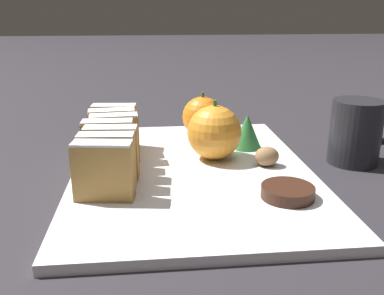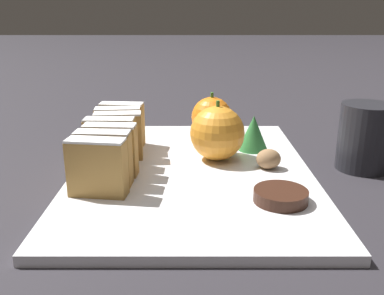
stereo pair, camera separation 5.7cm
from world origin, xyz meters
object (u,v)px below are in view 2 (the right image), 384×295
at_px(walnut, 268,159).
at_px(coffee_mug, 367,137).
at_px(orange_far, 212,117).
at_px(chocolate_cookie, 280,196).
at_px(orange_near, 217,133).

xyz_separation_m(walnut, coffee_mug, (0.14, 0.03, 0.02)).
relative_size(orange_far, chocolate_cookie, 1.23).
bearing_deg(chocolate_cookie, walnut, 88.02).
distance_m(orange_far, coffee_mug, 0.24).
xyz_separation_m(walnut, chocolate_cookie, (-0.00, -0.11, -0.01)).
distance_m(orange_far, chocolate_cookie, 0.26).
distance_m(orange_near, coffee_mug, 0.21).
bearing_deg(walnut, orange_far, 115.59).
bearing_deg(chocolate_cookie, coffee_mug, 42.85).
height_order(orange_far, coffee_mug, coffee_mug).
height_order(walnut, coffee_mug, coffee_mug).
relative_size(walnut, coffee_mug, 0.32).
xyz_separation_m(orange_near, orange_far, (-0.00, 0.11, -0.01)).
bearing_deg(orange_far, walnut, -64.41).
bearing_deg(orange_near, coffee_mug, -1.99).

